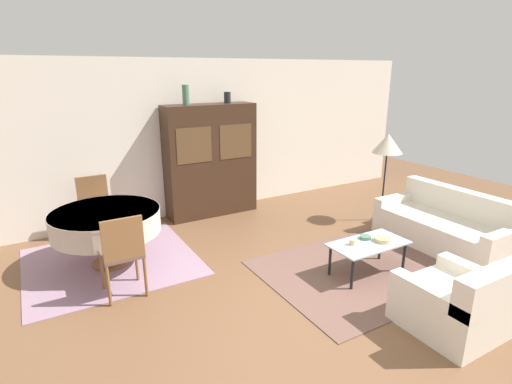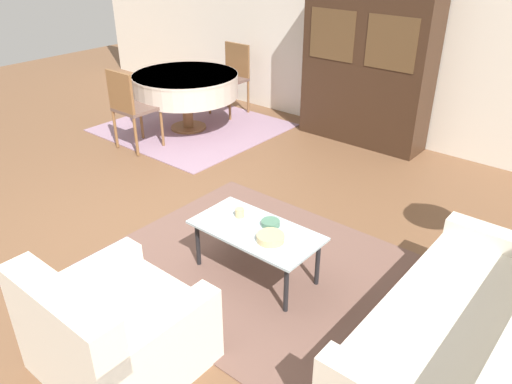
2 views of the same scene
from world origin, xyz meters
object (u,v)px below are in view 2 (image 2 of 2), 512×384
Objects in this scene: display_cabinet at (367,65)px; bowl_small at (271,223)px; dining_chair_far at (232,74)px; couch at (471,338)px; cup at (240,213)px; dining_chair_near at (130,105)px; coffee_table at (256,234)px; armchair at (113,332)px; dining_table at (186,85)px; bowl at (270,238)px.

display_cabinet reaches higher than bowl_small.
display_cabinet is at bearing -173.05° from dining_chair_far.
cup is (-1.85, 0.01, 0.17)m from couch.
dining_chair_far is (-2.01, -0.24, -0.40)m from display_cabinet.
dining_chair_near is (-2.01, -2.07, -0.40)m from display_cabinet.
couch is at bearing -2.11° from bowl_small.
coffee_table is at bearing -15.78° from cup.
display_cabinet reaches higher than couch.
dining_chair_near reaches higher than armchair.
coffee_table is 3.39m from dining_table.
bowl is (0.25, 1.23, 0.16)m from armchair.
dining_chair_far is at bearing 134.67° from coffee_table.
bowl_small reaches higher than coffee_table.
cup is at bearing 89.81° from couch.
bowl_small is at bearing -17.23° from dining_chair_near.
cup is (0.56, -3.01, -0.52)m from display_cabinet.
armchair is 0.46× the size of display_cabinet.
cup reaches higher than bowl_small.
dining_chair_near reaches higher than dining_table.
dining_table is 6.72× the size of bowl.
dining_table is 0.91m from dining_chair_near.
dining_chair_far is at bearing 136.37° from bowl_small.
couch is 5.23m from dining_chair_far.
dining_table is (-2.01, -1.16, -0.37)m from display_cabinet.
bowl_small is (0.12, 1.40, 0.16)m from armchair.
dining_chair_far is 13.52× the size of cup.
couch is 2.16m from armchair.
coffee_table is 0.20m from bowl.
coffee_table is at bearing -75.66° from display_cabinet.
display_cabinet is 13.51× the size of bowl_small.
dining_chair_far is at bearing 123.57° from armchair.
display_cabinet is at bearing 105.78° from bowl_small.
dining_table reaches higher than coffee_table.
coffee_table is 1.02× the size of dining_chair_far.
display_cabinet is (-0.78, 3.07, 0.60)m from coffee_table.
dining_chair_near is at bearing 78.01° from couch.
dining_chair_far reaches higher than bowl_small.
bowl_small is at bearing 10.86° from cup.
dining_chair_far reaches higher than dining_table.
armchair is 4.40× the size of bowl.
coffee_table is 3.97m from dining_chair_far.
dining_chair_near is 2.74m from cup.
couch is 1.89× the size of coffee_table.
dining_chair_far reaches higher than couch.
cup is at bearing 96.62° from armchair.
bowl_small is (0.83, -2.95, -0.53)m from display_cabinet.
dining_table is 0.91m from dining_chair_far.
display_cabinet is 2.06m from dining_chair_far.
armchair is 1.37m from cup.
armchair is at bearing -80.62° from display_cabinet.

